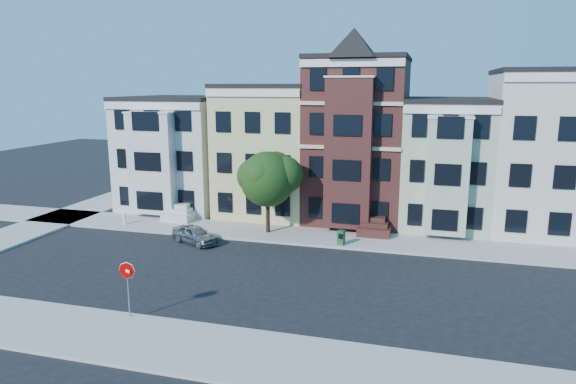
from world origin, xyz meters
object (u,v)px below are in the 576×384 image
(newspaper_box, at_px, (341,238))
(fire_hydrant, at_px, (125,220))
(street_tree, at_px, (268,183))
(stop_sign, at_px, (128,286))
(parked_car, at_px, (195,234))

(newspaper_box, distance_m, fire_hydrant, 16.24)
(newspaper_box, relative_size, fire_hydrant, 1.41)
(street_tree, relative_size, fire_hydrant, 10.31)
(stop_sign, bearing_deg, newspaper_box, 80.70)
(parked_car, xyz_separation_m, stop_sign, (2.11, -11.03, 0.98))
(fire_hydrant, height_order, stop_sign, stop_sign)
(parked_car, distance_m, newspaper_box, 9.57)
(street_tree, bearing_deg, newspaper_box, -16.01)
(newspaper_box, height_order, fire_hydrant, newspaper_box)
(street_tree, xyz_separation_m, newspaper_box, (5.42, -1.55, -3.01))
(newspaper_box, xyz_separation_m, stop_sign, (-7.30, -12.78, 0.95))
(street_tree, distance_m, stop_sign, 14.60)
(parked_car, distance_m, stop_sign, 11.27)
(parked_car, distance_m, fire_hydrant, 7.23)
(fire_hydrant, xyz_separation_m, stop_sign, (8.92, -13.45, 1.09))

